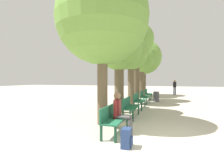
% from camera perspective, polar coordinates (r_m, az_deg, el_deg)
% --- Properties ---
extents(ground_plane, '(80.00, 80.00, 0.00)m').
position_cam_1_polar(ground_plane, '(5.06, 18.48, -18.23)').
color(ground_plane, beige).
extents(bench_row_0, '(0.50, 1.54, 0.88)m').
position_cam_1_polar(bench_row_0, '(5.54, 0.30, -10.78)').
color(bench_row_0, '#1E6042').
rests_on(bench_row_0, ground_plane).
extents(bench_row_1, '(0.50, 1.54, 0.88)m').
position_cam_1_polar(bench_row_1, '(7.89, 5.70, -7.09)').
color(bench_row_1, '#1E6042').
rests_on(bench_row_1, ground_plane).
extents(bench_row_2, '(0.50, 1.54, 0.88)m').
position_cam_1_polar(bench_row_2, '(10.30, 8.56, -5.08)').
color(bench_row_2, '#1E6042').
rests_on(bench_row_2, ground_plane).
extents(bench_row_3, '(0.50, 1.54, 0.88)m').
position_cam_1_polar(bench_row_3, '(12.74, 10.32, -3.82)').
color(bench_row_3, '#1E6042').
rests_on(bench_row_3, ground_plane).
extents(bench_row_4, '(0.50, 1.54, 0.88)m').
position_cam_1_polar(bench_row_4, '(15.18, 11.52, -2.97)').
color(bench_row_4, '#1E6042').
rests_on(bench_row_4, ground_plane).
extents(tree_row_0, '(3.48, 3.48, 5.74)m').
position_cam_1_polar(tree_row_0, '(6.98, -3.18, 20.44)').
color(tree_row_0, brown).
rests_on(tree_row_0, ground_plane).
extents(tree_row_1, '(2.37, 2.37, 4.53)m').
position_cam_1_polar(tree_row_1, '(9.01, 2.35, 11.45)').
color(tree_row_1, brown).
rests_on(tree_row_1, ground_plane).
extents(tree_row_2, '(2.31, 2.31, 4.66)m').
position_cam_1_polar(tree_row_2, '(11.93, 6.22, 9.82)').
color(tree_row_2, brown).
rests_on(tree_row_2, ground_plane).
extents(tree_row_3, '(2.74, 2.74, 6.17)m').
position_cam_1_polar(tree_row_3, '(14.08, 7.90, 13.60)').
color(tree_row_3, brown).
rests_on(tree_row_3, ground_plane).
extents(tree_row_4, '(2.42, 2.42, 4.77)m').
position_cam_1_polar(tree_row_4, '(16.73, 9.59, 7.46)').
color(tree_row_4, brown).
rests_on(tree_row_4, ground_plane).
extents(tree_row_5, '(3.58, 3.58, 5.83)m').
position_cam_1_polar(tree_row_5, '(18.75, 10.46, 8.57)').
color(tree_row_5, brown).
rests_on(tree_row_5, ground_plane).
extents(person_seated, '(0.59, 0.33, 1.30)m').
position_cam_1_polar(person_seated, '(5.52, 2.92, -9.00)').
color(person_seated, '#4C4C4C').
rests_on(person_seated, ground_plane).
extents(backpack, '(0.26, 0.31, 0.49)m').
position_cam_1_polar(backpack, '(4.56, 4.79, -17.20)').
color(backpack, navy).
rests_on(backpack, ground_plane).
extents(pedestrian_near, '(0.34, 0.29, 1.68)m').
position_cam_1_polar(pedestrian_near, '(20.37, 19.79, -0.65)').
color(pedestrian_near, '#384260').
rests_on(pedestrian_near, ground_plane).
extents(trash_bin, '(0.45, 0.45, 0.77)m').
position_cam_1_polar(trash_bin, '(13.79, 14.24, -4.02)').
color(trash_bin, '#4C4C51').
rests_on(trash_bin, ground_plane).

